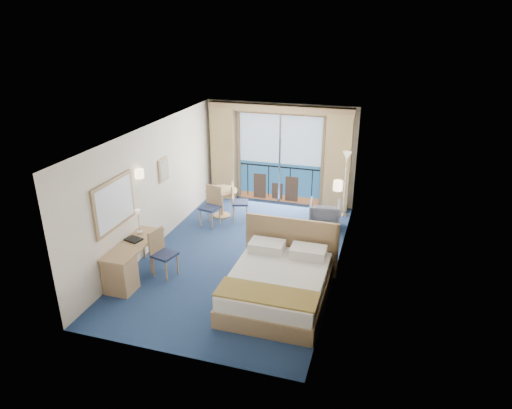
{
  "coord_description": "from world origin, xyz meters",
  "views": [
    {
      "loc": [
        2.78,
        -8.17,
        4.76
      ],
      "look_at": [
        0.25,
        0.2,
        1.13
      ],
      "focal_mm": 32.0,
      "sensor_mm": 36.0,
      "label": 1
    }
  ],
  "objects_px": {
    "armchair": "(325,214)",
    "floor_lamp": "(346,168)",
    "nightstand": "(326,259)",
    "bed": "(278,283)",
    "desk": "(123,269)",
    "round_table": "(221,196)",
    "table_chair_b": "(212,203)",
    "table_chair_a": "(237,200)",
    "desk_chair": "(161,250)"
  },
  "relations": [
    {
      "from": "nightstand",
      "to": "floor_lamp",
      "type": "bearing_deg",
      "value": 89.74
    },
    {
      "from": "nightstand",
      "to": "desk",
      "type": "distance_m",
      "value": 3.92
    },
    {
      "from": "desk",
      "to": "desk_chair",
      "type": "height_order",
      "value": "desk_chair"
    },
    {
      "from": "armchair",
      "to": "desk_chair",
      "type": "bearing_deg",
      "value": 41.1
    },
    {
      "from": "nightstand",
      "to": "desk_chair",
      "type": "distance_m",
      "value": 3.26
    },
    {
      "from": "desk",
      "to": "table_chair_b",
      "type": "xyz_separation_m",
      "value": [
        0.52,
        3.11,
        0.15
      ]
    },
    {
      "from": "round_table",
      "to": "table_chair_b",
      "type": "bearing_deg",
      "value": -95.24
    },
    {
      "from": "desk_chair",
      "to": "round_table",
      "type": "relative_size",
      "value": 1.2
    },
    {
      "from": "nightstand",
      "to": "floor_lamp",
      "type": "distance_m",
      "value": 3.02
    },
    {
      "from": "nightstand",
      "to": "table_chair_a",
      "type": "height_order",
      "value": "table_chair_a"
    },
    {
      "from": "round_table",
      "to": "table_chair_b",
      "type": "relative_size",
      "value": 0.81
    },
    {
      "from": "desk",
      "to": "table_chair_b",
      "type": "bearing_deg",
      "value": 80.6
    },
    {
      "from": "desk",
      "to": "table_chair_a",
      "type": "distance_m",
      "value": 3.71
    },
    {
      "from": "bed",
      "to": "round_table",
      "type": "xyz_separation_m",
      "value": [
        -2.29,
        3.19,
        0.21
      ]
    },
    {
      "from": "nightstand",
      "to": "floor_lamp",
      "type": "xyz_separation_m",
      "value": [
        0.01,
        2.83,
        1.04
      ]
    },
    {
      "from": "bed",
      "to": "desk",
      "type": "bearing_deg",
      "value": -170.77
    },
    {
      "from": "table_chair_a",
      "to": "bed",
      "type": "bearing_deg",
      "value": -166.24
    },
    {
      "from": "nightstand",
      "to": "desk",
      "type": "bearing_deg",
      "value": -153.82
    },
    {
      "from": "armchair",
      "to": "floor_lamp",
      "type": "height_order",
      "value": "floor_lamp"
    },
    {
      "from": "bed",
      "to": "round_table",
      "type": "height_order",
      "value": "bed"
    },
    {
      "from": "nightstand",
      "to": "table_chair_b",
      "type": "bearing_deg",
      "value": 155.25
    },
    {
      "from": "bed",
      "to": "armchair",
      "type": "relative_size",
      "value": 2.98
    },
    {
      "from": "desk",
      "to": "round_table",
      "type": "bearing_deg",
      "value": 81.21
    },
    {
      "from": "floor_lamp",
      "to": "desk",
      "type": "distance_m",
      "value": 5.84
    },
    {
      "from": "bed",
      "to": "table_chair_a",
      "type": "height_order",
      "value": "bed"
    },
    {
      "from": "floor_lamp",
      "to": "table_chair_a",
      "type": "relative_size",
      "value": 1.79
    },
    {
      "from": "armchair",
      "to": "table_chair_b",
      "type": "xyz_separation_m",
      "value": [
        -2.66,
        -0.62,
        0.22
      ]
    },
    {
      "from": "armchair",
      "to": "table_chair_b",
      "type": "relative_size",
      "value": 0.75
    },
    {
      "from": "table_chair_a",
      "to": "desk",
      "type": "bearing_deg",
      "value": 147.21
    },
    {
      "from": "desk_chair",
      "to": "floor_lamp",
      "type": "bearing_deg",
      "value": -23.98
    },
    {
      "from": "floor_lamp",
      "to": "round_table",
      "type": "bearing_deg",
      "value": -163.0
    },
    {
      "from": "bed",
      "to": "table_chair_b",
      "type": "height_order",
      "value": "bed"
    },
    {
      "from": "bed",
      "to": "nightstand",
      "type": "bearing_deg",
      "value": 62.49
    },
    {
      "from": "bed",
      "to": "table_chair_b",
      "type": "distance_m",
      "value": 3.54
    },
    {
      "from": "bed",
      "to": "armchair",
      "type": "bearing_deg",
      "value": 84.42
    },
    {
      "from": "bed",
      "to": "armchair",
      "type": "height_order",
      "value": "bed"
    },
    {
      "from": "desk_chair",
      "to": "bed",
      "type": "bearing_deg",
      "value": -80.07
    },
    {
      "from": "nightstand",
      "to": "desk_chair",
      "type": "bearing_deg",
      "value": -160.44
    },
    {
      "from": "floor_lamp",
      "to": "bed",
      "type": "bearing_deg",
      "value": -99.31
    },
    {
      "from": "armchair",
      "to": "desk",
      "type": "bearing_deg",
      "value": 42.05
    },
    {
      "from": "table_chair_a",
      "to": "desk_chair",
      "type": "bearing_deg",
      "value": 152.3
    },
    {
      "from": "desk",
      "to": "nightstand",
      "type": "bearing_deg",
      "value": 26.18
    },
    {
      "from": "desk_chair",
      "to": "table_chair_b",
      "type": "xyz_separation_m",
      "value": [
        0.06,
        2.47,
        0.02
      ]
    },
    {
      "from": "armchair",
      "to": "floor_lamp",
      "type": "relative_size",
      "value": 0.43
    },
    {
      "from": "floor_lamp",
      "to": "desk_chair",
      "type": "relative_size",
      "value": 1.79
    },
    {
      "from": "bed",
      "to": "floor_lamp",
      "type": "bearing_deg",
      "value": 80.69
    },
    {
      "from": "bed",
      "to": "floor_lamp",
      "type": "height_order",
      "value": "floor_lamp"
    },
    {
      "from": "bed",
      "to": "nightstand",
      "type": "relative_size",
      "value": 4.52
    },
    {
      "from": "nightstand",
      "to": "desk_chair",
      "type": "relative_size",
      "value": 0.51
    },
    {
      "from": "desk_chair",
      "to": "table_chair_b",
      "type": "height_order",
      "value": "table_chair_b"
    }
  ]
}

